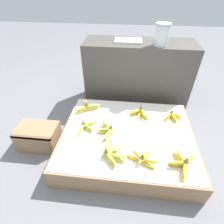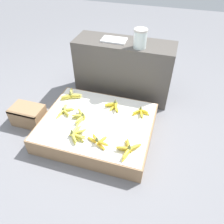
% 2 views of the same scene
% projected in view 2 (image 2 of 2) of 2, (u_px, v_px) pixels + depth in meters
% --- Properties ---
extents(ground_plane, '(10.00, 10.00, 0.00)m').
position_uv_depth(ground_plane, '(98.00, 133.00, 2.41)').
color(ground_plane, slate).
extents(display_platform, '(1.15, 0.94, 0.19)m').
position_uv_depth(display_platform, '(97.00, 127.00, 2.35)').
color(display_platform, '#997551').
rests_on(display_platform, ground_plane).
extents(back_vendor_table, '(1.19, 0.41, 0.72)m').
position_uv_depth(back_vendor_table, '(124.00, 70.00, 2.74)').
color(back_vendor_table, '#4C4742').
rests_on(back_vendor_table, ground_plane).
extents(wooden_crate, '(0.35, 0.24, 0.21)m').
position_uv_depth(wooden_crate, '(28.00, 115.00, 2.48)').
color(wooden_crate, '#997551').
rests_on(wooden_crate, ground_plane).
extents(banana_bunch_front_midleft, '(0.19, 0.27, 0.10)m').
position_uv_depth(banana_bunch_front_midleft, '(76.00, 134.00, 2.10)').
color(banana_bunch_front_midleft, gold).
rests_on(banana_bunch_front_midleft, display_platform).
extents(banana_bunch_front_midright, '(0.24, 0.18, 0.11)m').
position_uv_depth(banana_bunch_front_midright, '(99.00, 141.00, 2.03)').
color(banana_bunch_front_midright, gold).
rests_on(banana_bunch_front_midright, display_platform).
extents(banana_bunch_front_right, '(0.23, 0.26, 0.11)m').
position_uv_depth(banana_bunch_front_right, '(128.00, 149.00, 1.96)').
color(banana_bunch_front_right, gold).
rests_on(banana_bunch_front_right, display_platform).
extents(banana_bunch_middle_left, '(0.15, 0.26, 0.08)m').
position_uv_depth(banana_bunch_middle_left, '(65.00, 111.00, 2.37)').
color(banana_bunch_middle_left, '#DBCC4C').
rests_on(banana_bunch_middle_left, display_platform).
extents(banana_bunch_middle_midleft, '(0.16, 0.24, 0.10)m').
position_uv_depth(banana_bunch_middle_midleft, '(80.00, 117.00, 2.29)').
color(banana_bunch_middle_midleft, gold).
rests_on(banana_bunch_middle_midleft, display_platform).
extents(banana_bunch_back_left, '(0.24, 0.22, 0.11)m').
position_uv_depth(banana_bunch_back_left, '(71.00, 95.00, 2.56)').
color(banana_bunch_back_left, '#DBCC4C').
rests_on(banana_bunch_back_left, display_platform).
extents(banana_bunch_back_midright, '(0.20, 0.17, 0.10)m').
position_uv_depth(banana_bunch_back_midright, '(114.00, 106.00, 2.42)').
color(banana_bunch_back_midright, yellow).
rests_on(banana_bunch_back_midright, display_platform).
extents(banana_bunch_back_right, '(0.20, 0.13, 0.09)m').
position_uv_depth(banana_bunch_back_right, '(141.00, 112.00, 2.35)').
color(banana_bunch_back_right, yellow).
rests_on(banana_bunch_back_right, display_platform).
extents(glass_jar, '(0.15, 0.15, 0.20)m').
position_uv_depth(glass_jar, '(140.00, 38.00, 2.32)').
color(glass_jar, silver).
rests_on(glass_jar, back_vendor_table).
extents(foam_tray_white, '(0.28, 0.18, 0.02)m').
position_uv_depth(foam_tray_white, '(114.00, 40.00, 2.52)').
color(foam_tray_white, white).
rests_on(foam_tray_white, back_vendor_table).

